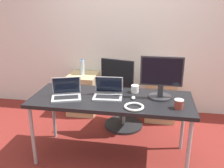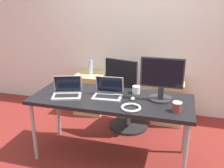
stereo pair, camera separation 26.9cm
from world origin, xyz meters
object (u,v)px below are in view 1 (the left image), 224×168
(water_bottle, at_px, (82,67))
(cable_coil, at_px, (134,107))
(coffee_cup_white, at_px, (135,89))
(cabinet_left, at_px, (83,93))
(laptop_right, at_px, (108,93))
(monitor, at_px, (161,78))
(cabinet_right, at_px, (160,98))
(coffee_cup_brown, at_px, (179,104))
(laptop_left, at_px, (66,94))
(office_chair, at_px, (122,103))
(mouse, at_px, (133,98))

(water_bottle, distance_m, cable_coil, 1.68)
(coffee_cup_white, bearing_deg, cabinet_left, 134.12)
(laptop_right, bearing_deg, cabinet_left, 119.10)
(monitor, xyz_separation_m, coffee_cup_white, (-0.29, 0.11, -0.19))
(cabinet_left, xyz_separation_m, cabinet_right, (1.25, 0.00, 0.00))
(cabinet_left, height_order, laptop_right, laptop_right)
(laptop_right, bearing_deg, cable_coil, -38.37)
(monitor, height_order, coffee_cup_brown, monitor)
(laptop_right, bearing_deg, monitor, 7.59)
(cabinet_left, height_order, laptop_left, laptop_left)
(office_chair, distance_m, cabinet_left, 0.85)
(monitor, xyz_separation_m, cable_coil, (-0.26, -0.32, -0.22))
(laptop_left, xyz_separation_m, monitor, (1.03, 0.18, 0.18))
(laptop_left, bearing_deg, office_chair, 55.78)
(coffee_cup_white, height_order, cable_coil, coffee_cup_white)
(cabinet_left, relative_size, laptop_left, 1.74)
(laptop_right, xyz_separation_m, mouse, (0.29, -0.02, -0.03))
(cable_coil, bearing_deg, office_chair, 104.45)
(cabinet_right, height_order, mouse, mouse)
(laptop_left, xyz_separation_m, mouse, (0.74, 0.08, -0.03))
(cabinet_right, bearing_deg, mouse, -106.02)
(mouse, distance_m, coffee_cup_white, 0.21)
(cabinet_left, xyz_separation_m, coffee_cup_white, (0.92, -0.94, 0.48))
(cabinet_right, distance_m, monitor, 1.25)
(laptop_right, bearing_deg, laptop_left, -167.50)
(monitor, bearing_deg, laptop_left, -170.23)
(laptop_left, bearing_deg, cable_coil, -10.89)
(coffee_cup_white, bearing_deg, laptop_right, -146.24)
(laptop_left, distance_m, monitor, 1.06)
(cable_coil, bearing_deg, coffee_cup_brown, 8.39)
(office_chair, bearing_deg, monitor, -50.18)
(cabinet_right, xyz_separation_m, mouse, (-0.33, -1.16, 0.45))
(office_chair, relative_size, water_bottle, 4.19)
(cabinet_left, height_order, coffee_cup_brown, coffee_cup_brown)
(coffee_cup_white, bearing_deg, laptop_left, -158.49)
(coffee_cup_brown, height_order, cable_coil, coffee_cup_brown)
(laptop_right, height_order, coffee_cup_brown, laptop_right)
(water_bottle, bearing_deg, mouse, -51.68)
(laptop_left, bearing_deg, cabinet_left, 98.24)
(cabinet_left, height_order, mouse, mouse)
(water_bottle, relative_size, mouse, 3.79)
(coffee_cup_brown, xyz_separation_m, cable_coil, (-0.44, -0.07, -0.04))
(cabinet_left, distance_m, cable_coil, 1.73)
(laptop_right, height_order, cable_coil, laptop_right)
(monitor, relative_size, coffee_cup_white, 5.23)
(monitor, distance_m, cable_coil, 0.47)
(water_bottle, distance_m, mouse, 1.48)
(monitor, bearing_deg, coffee_cup_white, 158.57)
(laptop_left, height_order, cable_coil, laptop_left)
(mouse, distance_m, cable_coil, 0.23)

